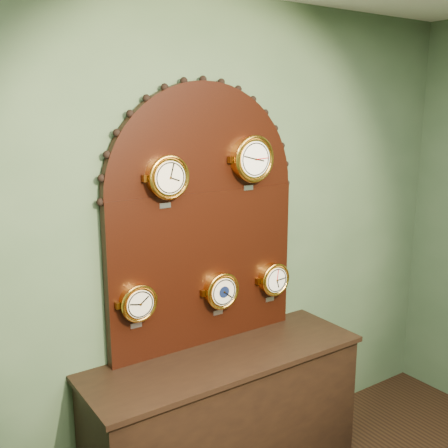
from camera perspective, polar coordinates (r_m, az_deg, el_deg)
wall_back at (r=3.06m, az=-2.63°, el=-2.45°), size 4.00×0.00×4.00m
shop_counter at (r=3.27m, az=0.21°, el=-20.71°), size 1.60×0.50×0.80m
display_board at (r=2.97m, az=-2.17°, el=1.56°), size 1.26×0.06×1.53m
roman_clock at (r=2.75m, az=-6.13°, el=5.05°), size 0.23×0.08×0.29m
arabic_clock at (r=3.04m, az=3.08°, el=7.04°), size 0.27×0.08×0.32m
hygrometer at (r=2.83m, az=-9.29°, el=-8.37°), size 0.20×0.08×0.26m
barometer at (r=3.08m, az=-0.33°, el=-7.19°), size 0.22×0.08×0.27m
tide_clock at (r=3.31m, az=5.36°, el=-5.94°), size 0.21×0.08×0.26m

